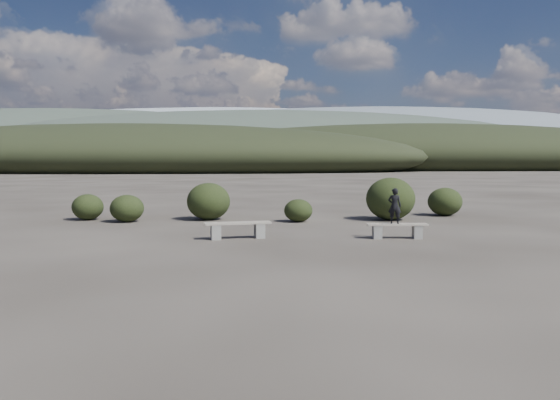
{
  "coord_description": "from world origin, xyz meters",
  "views": [
    {
      "loc": [
        -0.88,
        -11.05,
        2.17
      ],
      "look_at": [
        -0.44,
        3.5,
        1.1
      ],
      "focal_mm": 35.0,
      "sensor_mm": 36.0,
      "label": 1
    }
  ],
  "objects": [
    {
      "name": "shrub_b",
      "position": [
        -2.87,
        8.74,
        0.67
      ],
      "size": [
        1.57,
        1.57,
        1.34
      ],
      "primitive_type": "ellipsoid",
      "color": "black",
      "rests_on": "ground"
    },
    {
      "name": "shrub_e",
      "position": [
        6.19,
        9.89,
        0.55
      ],
      "size": [
        1.31,
        1.31,
        1.09
      ],
      "primitive_type": "ellipsoid",
      "color": "black",
      "rests_on": "ground"
    },
    {
      "name": "shrub_c",
      "position": [
        0.34,
        7.96,
        0.4
      ],
      "size": [
        1.0,
        1.0,
        0.8
      ],
      "primitive_type": "ellipsoid",
      "color": "black",
      "rests_on": "ground"
    },
    {
      "name": "shrub_f",
      "position": [
        -7.25,
        8.82,
        0.47
      ],
      "size": [
        1.11,
        1.11,
        0.94
      ],
      "primitive_type": "ellipsoid",
      "color": "black",
      "rests_on": "ground"
    },
    {
      "name": "bench_right",
      "position": [
        2.81,
        3.8,
        0.25
      ],
      "size": [
        1.67,
        0.39,
        0.42
      ],
      "rotation": [
        0.0,
        0.0,
        -0.03
      ],
      "color": "slate",
      "rests_on": "ground"
    },
    {
      "name": "shrub_a",
      "position": [
        -5.66,
        8.1,
        0.48
      ],
      "size": [
        1.17,
        1.17,
        0.96
      ],
      "primitive_type": "ellipsoid",
      "color": "black",
      "rests_on": "ground"
    },
    {
      "name": "mountain_ridges",
      "position": [
        -7.48,
        339.06,
        10.84
      ],
      "size": [
        500.0,
        400.0,
        56.0
      ],
      "color": "black",
      "rests_on": "ground"
    },
    {
      "name": "ground",
      "position": [
        0.0,
        0.0,
        0.0
      ],
      "size": [
        1200.0,
        1200.0,
        0.0
      ],
      "primitive_type": "plane",
      "color": "#2B2621",
      "rests_on": "ground"
    },
    {
      "name": "bench_left",
      "position": [
        -1.59,
        3.91,
        0.28
      ],
      "size": [
        1.88,
        0.77,
        0.46
      ],
      "rotation": [
        0.0,
        0.0,
        0.22
      ],
      "color": "slate",
      "rests_on": "ground"
    },
    {
      "name": "shrub_d",
      "position": [
        3.71,
        8.46,
        0.77
      ],
      "size": [
        1.76,
        1.76,
        1.54
      ],
      "primitive_type": "ellipsoid",
      "color": "black",
      "rests_on": "ground"
    },
    {
      "name": "seated_person",
      "position": [
        2.74,
        3.8,
        0.91
      ],
      "size": [
        0.42,
        0.34,
        0.99
      ],
      "primitive_type": "imported",
      "rotation": [
        0.0,
        0.0,
        2.82
      ],
      "color": "black",
      "rests_on": "bench_right"
    }
  ]
}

